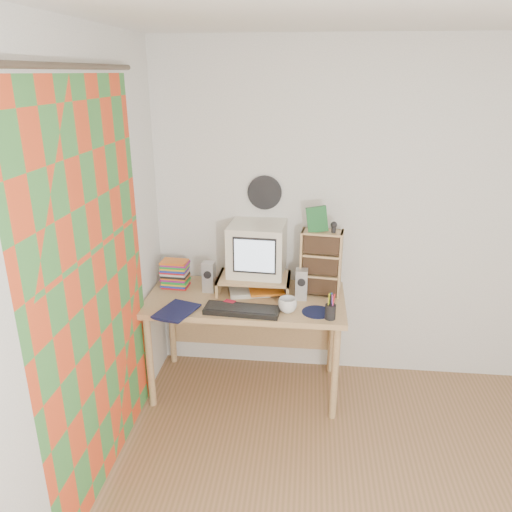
% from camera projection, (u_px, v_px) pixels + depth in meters
% --- Properties ---
extents(back_wall, '(3.50, 0.00, 3.50)m').
position_uv_depth(back_wall, '(392.00, 220.00, 3.61)').
color(back_wall, white).
rests_on(back_wall, floor).
extents(left_wall, '(0.00, 3.50, 3.50)m').
position_uv_depth(left_wall, '(39.00, 319.00, 2.16)').
color(left_wall, white).
rests_on(left_wall, floor).
extents(curtain, '(0.00, 2.20, 2.20)m').
position_uv_depth(curtain, '(96.00, 294.00, 2.64)').
color(curtain, '#E34720').
rests_on(curtain, left_wall).
extents(wall_disc, '(0.25, 0.02, 0.25)m').
position_uv_depth(wall_disc, '(265.00, 193.00, 3.63)').
color(wall_disc, black).
rests_on(wall_disc, back_wall).
extents(desk, '(1.40, 0.70, 0.75)m').
position_uv_depth(desk, '(247.00, 310.00, 3.65)').
color(desk, tan).
rests_on(desk, floor).
extents(monitor_riser, '(0.52, 0.30, 0.12)m').
position_uv_depth(monitor_riser, '(254.00, 280.00, 3.60)').
color(monitor_riser, tan).
rests_on(monitor_riser, desk).
extents(crt_monitor, '(0.41, 0.41, 0.37)m').
position_uv_depth(crt_monitor, '(257.00, 250.00, 3.57)').
color(crt_monitor, silver).
rests_on(crt_monitor, monitor_riser).
extents(speaker_left, '(0.09, 0.09, 0.22)m').
position_uv_depth(speaker_left, '(209.00, 277.00, 3.61)').
color(speaker_left, '#B0B1B5').
rests_on(speaker_left, desk).
extents(speaker_right, '(0.08, 0.08, 0.22)m').
position_uv_depth(speaker_right, '(301.00, 284.00, 3.49)').
color(speaker_right, '#B0B1B5').
rests_on(speaker_right, desk).
extents(keyboard, '(0.51, 0.20, 0.03)m').
position_uv_depth(keyboard, '(242.00, 310.00, 3.32)').
color(keyboard, black).
rests_on(keyboard, desk).
extents(dvd_stack, '(0.20, 0.14, 0.27)m').
position_uv_depth(dvd_stack, '(175.00, 270.00, 3.68)').
color(dvd_stack, brown).
rests_on(dvd_stack, desk).
extents(cd_rack, '(0.30, 0.19, 0.47)m').
position_uv_depth(cd_rack, '(321.00, 263.00, 3.52)').
color(cd_rack, tan).
rests_on(cd_rack, desk).
extents(mug, '(0.16, 0.16, 0.10)m').
position_uv_depth(mug, '(288.00, 305.00, 3.31)').
color(mug, silver).
rests_on(mug, desk).
extents(diary, '(0.31, 0.27, 0.05)m').
position_uv_depth(diary, '(163.00, 307.00, 3.34)').
color(diary, '#10133B').
rests_on(diary, desk).
extents(mousepad, '(0.22, 0.22, 0.00)m').
position_uv_depth(mousepad, '(317.00, 312.00, 3.32)').
color(mousepad, black).
rests_on(mousepad, desk).
extents(pen_cup, '(0.09, 0.09, 0.14)m').
position_uv_depth(pen_cup, '(330.00, 309.00, 3.21)').
color(pen_cup, black).
rests_on(pen_cup, desk).
extents(papers, '(0.32, 0.27, 0.04)m').
position_uv_depth(papers, '(256.00, 291.00, 3.61)').
color(papers, beige).
rests_on(papers, desk).
extents(red_box, '(0.09, 0.07, 0.04)m').
position_uv_depth(red_box, '(230.00, 304.00, 3.40)').
color(red_box, '#A81127').
rests_on(red_box, desk).
extents(game_box, '(0.14, 0.04, 0.18)m').
position_uv_depth(game_box, '(317.00, 219.00, 3.40)').
color(game_box, '#1A5C29').
rests_on(game_box, cd_rack).
extents(webcam, '(0.05, 0.05, 0.08)m').
position_uv_depth(webcam, '(334.00, 227.00, 3.40)').
color(webcam, black).
rests_on(webcam, cd_rack).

